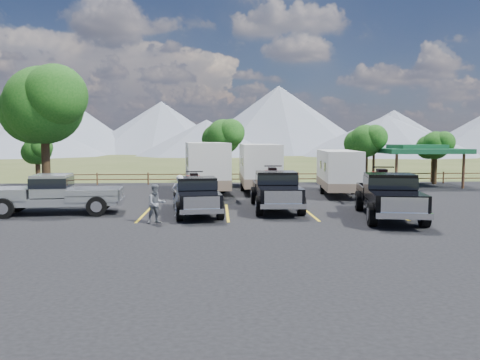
{
  "coord_description": "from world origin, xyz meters",
  "views": [
    {
      "loc": [
        -2.44,
        -18.79,
        3.64
      ],
      "look_at": [
        -1.35,
        4.51,
        1.6
      ],
      "focal_mm": 35.0,
      "sensor_mm": 36.0,
      "label": 1
    }
  ],
  "objects_px": {
    "person_b": "(156,204)",
    "rig_center": "(276,189)",
    "trailer_right": "(338,172)",
    "pavilion": "(416,150)",
    "person_a": "(179,195)",
    "tree_big_nw": "(43,105)",
    "rig_left": "(196,194)",
    "pickup_silver": "(56,193)",
    "rig_right": "(388,194)",
    "trailer_left": "(206,167)",
    "trailer_center": "(259,167)"
  },
  "relations": [
    {
      "from": "pavilion",
      "to": "trailer_left",
      "type": "relative_size",
      "value": 0.63
    },
    {
      "from": "trailer_right",
      "to": "rig_center",
      "type": "bearing_deg",
      "value": -122.65
    },
    {
      "from": "tree_big_nw",
      "to": "rig_right",
      "type": "bearing_deg",
      "value": -20.84
    },
    {
      "from": "pavilion",
      "to": "person_a",
      "type": "distance_m",
      "value": 22.25
    },
    {
      "from": "rig_center",
      "to": "person_a",
      "type": "height_order",
      "value": "rig_center"
    },
    {
      "from": "pavilion",
      "to": "trailer_center",
      "type": "height_order",
      "value": "trailer_center"
    },
    {
      "from": "pickup_silver",
      "to": "person_a",
      "type": "distance_m",
      "value": 6.03
    },
    {
      "from": "pickup_silver",
      "to": "person_a",
      "type": "xyz_separation_m",
      "value": [
        5.97,
        -0.85,
        -0.03
      ]
    },
    {
      "from": "trailer_left",
      "to": "person_b",
      "type": "height_order",
      "value": "trailer_left"
    },
    {
      "from": "rig_left",
      "to": "trailer_right",
      "type": "height_order",
      "value": "trailer_right"
    },
    {
      "from": "rig_right",
      "to": "person_a",
      "type": "bearing_deg",
      "value": -175.06
    },
    {
      "from": "person_a",
      "to": "person_b",
      "type": "bearing_deg",
      "value": 46.27
    },
    {
      "from": "tree_big_nw",
      "to": "trailer_right",
      "type": "xyz_separation_m",
      "value": [
        17.9,
        2.06,
        -4.05
      ]
    },
    {
      "from": "rig_center",
      "to": "pickup_silver",
      "type": "xyz_separation_m",
      "value": [
        -10.76,
        -1.18,
        -0.05
      ]
    },
    {
      "from": "trailer_center",
      "to": "trailer_right",
      "type": "relative_size",
      "value": 1.12
    },
    {
      "from": "pavilion",
      "to": "rig_right",
      "type": "height_order",
      "value": "pavilion"
    },
    {
      "from": "trailer_right",
      "to": "person_b",
      "type": "relative_size",
      "value": 4.91
    },
    {
      "from": "trailer_center",
      "to": "trailer_right",
      "type": "height_order",
      "value": "trailer_center"
    },
    {
      "from": "rig_right",
      "to": "pickup_silver",
      "type": "bearing_deg",
      "value": -176.19
    },
    {
      "from": "rig_left",
      "to": "person_a",
      "type": "relative_size",
      "value": 3.17
    },
    {
      "from": "trailer_center",
      "to": "pickup_silver",
      "type": "relative_size",
      "value": 1.42
    },
    {
      "from": "pavilion",
      "to": "trailer_right",
      "type": "xyz_separation_m",
      "value": [
        -7.65,
        -5.91,
        -1.25
      ]
    },
    {
      "from": "rig_center",
      "to": "person_a",
      "type": "relative_size",
      "value": 3.39
    },
    {
      "from": "pavilion",
      "to": "person_a",
      "type": "bearing_deg",
      "value": -141.12
    },
    {
      "from": "rig_right",
      "to": "trailer_right",
      "type": "relative_size",
      "value": 0.86
    },
    {
      "from": "rig_center",
      "to": "trailer_left",
      "type": "distance_m",
      "value": 8.0
    },
    {
      "from": "rig_left",
      "to": "trailer_left",
      "type": "distance_m",
      "value": 8.35
    },
    {
      "from": "trailer_center",
      "to": "pickup_silver",
      "type": "distance_m",
      "value": 14.14
    },
    {
      "from": "trailer_center",
      "to": "trailer_right",
      "type": "xyz_separation_m",
      "value": [
        4.97,
        -2.15,
        -0.2
      ]
    },
    {
      "from": "rig_center",
      "to": "pavilion",
      "type": "bearing_deg",
      "value": 44.62
    },
    {
      "from": "tree_big_nw",
      "to": "trailer_left",
      "type": "distance_m",
      "value": 10.51
    },
    {
      "from": "rig_right",
      "to": "tree_big_nw",
      "type": "bearing_deg",
      "value": 169.28
    },
    {
      "from": "pickup_silver",
      "to": "tree_big_nw",
      "type": "bearing_deg",
      "value": -161.79
    },
    {
      "from": "rig_center",
      "to": "rig_right",
      "type": "xyz_separation_m",
      "value": [
        4.84,
        -2.91,
        0.05
      ]
    },
    {
      "from": "trailer_right",
      "to": "person_a",
      "type": "height_order",
      "value": "trailer_right"
    },
    {
      "from": "trailer_center",
      "to": "person_a",
      "type": "height_order",
      "value": "trailer_center"
    },
    {
      "from": "pickup_silver",
      "to": "person_b",
      "type": "distance_m",
      "value": 5.84
    },
    {
      "from": "trailer_right",
      "to": "person_a",
      "type": "xyz_separation_m",
      "value": [
        -9.62,
        -8.01,
        -0.53
      ]
    },
    {
      "from": "pickup_silver",
      "to": "trailer_right",
      "type": "bearing_deg",
      "value": 108.52
    },
    {
      "from": "rig_center",
      "to": "trailer_left",
      "type": "height_order",
      "value": "trailer_left"
    },
    {
      "from": "person_b",
      "to": "rig_center",
      "type": "bearing_deg",
      "value": 7.86
    },
    {
      "from": "trailer_left",
      "to": "trailer_right",
      "type": "distance_m",
      "value": 8.66
    },
    {
      "from": "tree_big_nw",
      "to": "rig_left",
      "type": "bearing_deg",
      "value": -29.86
    },
    {
      "from": "tree_big_nw",
      "to": "rig_left",
      "type": "relative_size",
      "value": 1.28
    },
    {
      "from": "trailer_center",
      "to": "rig_right",
      "type": "bearing_deg",
      "value": -65.3
    },
    {
      "from": "rig_center",
      "to": "trailer_center",
      "type": "relative_size",
      "value": 0.7
    },
    {
      "from": "trailer_right",
      "to": "trailer_left",
      "type": "bearing_deg",
      "value": 179.35
    },
    {
      "from": "pavilion",
      "to": "rig_center",
      "type": "bearing_deg",
      "value": -136.4
    },
    {
      "from": "rig_left",
      "to": "trailer_center",
      "type": "distance_m",
      "value": 10.21
    },
    {
      "from": "person_a",
      "to": "person_b",
      "type": "distance_m",
      "value": 2.08
    }
  ]
}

